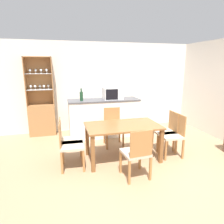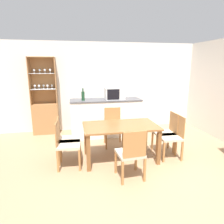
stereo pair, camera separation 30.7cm
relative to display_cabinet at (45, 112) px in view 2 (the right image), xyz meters
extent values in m
plane|color=#A37F5B|center=(1.94, -2.44, -0.62)|extent=(18.00, 18.00, 0.00)
cube|color=silver|center=(1.94, 0.19, 0.66)|extent=(6.80, 0.06, 2.55)
cube|color=white|center=(1.64, -0.52, -0.13)|extent=(1.86, 0.57, 0.98)
cube|color=#4C4C51|center=(1.64, -0.52, 0.38)|extent=(1.89, 0.60, 0.03)
cube|color=#A37042|center=(0.00, -0.01, -0.19)|extent=(0.70, 0.35, 0.85)
cube|color=#A37042|center=(0.00, 0.15, 0.87)|extent=(0.70, 0.02, 1.27)
cube|color=#A37042|center=(-0.34, -0.01, 0.87)|extent=(0.02, 0.35, 1.27)
cube|color=#A37042|center=(0.34, -0.01, 0.87)|extent=(0.02, 0.35, 1.27)
cube|color=#A37042|center=(0.00, -0.01, 1.49)|extent=(0.70, 0.35, 0.02)
cube|color=white|center=(0.00, -0.01, 0.65)|extent=(0.65, 0.30, 0.01)
cube|color=white|center=(0.00, -0.01, 1.07)|extent=(0.65, 0.30, 0.01)
cylinder|color=white|center=(-0.22, -0.03, 0.66)|extent=(0.04, 0.04, 0.01)
cylinder|color=white|center=(-0.22, -0.03, 0.69)|extent=(0.01, 0.01, 0.06)
sphere|color=white|center=(-0.22, -0.03, 0.74)|extent=(0.06, 0.06, 0.06)
cylinder|color=white|center=(-0.21, -0.01, 1.08)|extent=(0.04, 0.04, 0.01)
cylinder|color=white|center=(-0.21, -0.01, 1.11)|extent=(0.01, 0.01, 0.06)
sphere|color=white|center=(-0.21, -0.01, 1.16)|extent=(0.06, 0.06, 0.06)
cylinder|color=white|center=(-0.11, -0.04, 0.66)|extent=(0.04, 0.04, 0.01)
cylinder|color=white|center=(-0.11, -0.04, 0.69)|extent=(0.01, 0.01, 0.06)
sphere|color=white|center=(-0.11, -0.04, 0.74)|extent=(0.06, 0.06, 0.06)
cylinder|color=white|center=(-0.07, 0.00, 1.08)|extent=(0.04, 0.04, 0.01)
cylinder|color=white|center=(-0.07, 0.00, 1.11)|extent=(0.01, 0.01, 0.06)
sphere|color=white|center=(-0.07, 0.00, 1.16)|extent=(0.06, 0.06, 0.06)
cylinder|color=white|center=(0.00, 0.03, 0.66)|extent=(0.04, 0.04, 0.01)
cylinder|color=white|center=(0.00, 0.03, 0.69)|extent=(0.01, 0.01, 0.06)
sphere|color=white|center=(0.00, 0.03, 0.74)|extent=(0.06, 0.06, 0.06)
cylinder|color=white|center=(0.07, -0.02, 1.08)|extent=(0.04, 0.04, 0.01)
cylinder|color=white|center=(0.07, -0.02, 1.11)|extent=(0.01, 0.01, 0.06)
sphere|color=white|center=(0.07, -0.02, 1.16)|extent=(0.06, 0.06, 0.06)
cylinder|color=white|center=(0.11, -0.04, 0.66)|extent=(0.04, 0.04, 0.01)
cylinder|color=white|center=(0.11, -0.04, 0.69)|extent=(0.01, 0.01, 0.06)
sphere|color=white|center=(0.11, -0.04, 0.74)|extent=(0.06, 0.06, 0.06)
cylinder|color=white|center=(0.21, -0.03, 1.08)|extent=(0.04, 0.04, 0.01)
cylinder|color=white|center=(0.21, -0.03, 1.11)|extent=(0.01, 0.01, 0.06)
sphere|color=white|center=(0.21, -0.03, 1.16)|extent=(0.06, 0.06, 0.06)
cylinder|color=white|center=(0.22, 0.03, 0.66)|extent=(0.04, 0.04, 0.01)
cylinder|color=white|center=(0.22, 0.03, 0.69)|extent=(0.01, 0.01, 0.06)
sphere|color=white|center=(0.22, 0.03, 0.74)|extent=(0.06, 0.06, 0.06)
cube|color=brown|center=(1.70, -2.00, 0.10)|extent=(1.48, 0.86, 0.03)
cube|color=brown|center=(1.02, -2.37, -0.27)|extent=(0.07, 0.07, 0.70)
cube|color=brown|center=(2.38, -2.37, -0.27)|extent=(0.07, 0.07, 0.70)
cube|color=brown|center=(1.02, -1.63, -0.27)|extent=(0.07, 0.07, 0.70)
cube|color=brown|center=(2.38, -1.63, -0.27)|extent=(0.07, 0.07, 0.70)
cube|color=#C1B299|center=(2.72, -1.87, -0.17)|extent=(0.44, 0.44, 0.05)
cube|color=#A8703D|center=(2.92, -1.88, 0.07)|extent=(0.03, 0.39, 0.43)
cube|color=#A8703D|center=(2.52, -2.05, -0.40)|extent=(0.04, 0.04, 0.42)
cube|color=#A8703D|center=(2.53, -1.67, -0.40)|extent=(0.04, 0.04, 0.42)
cube|color=#A8703D|center=(2.90, -2.07, -0.40)|extent=(0.04, 0.04, 0.42)
cube|color=#A8703D|center=(2.92, -1.68, -0.40)|extent=(0.04, 0.04, 0.42)
cube|color=#C1B299|center=(1.70, -1.29, -0.17)|extent=(0.45, 0.45, 0.05)
cube|color=#A8703D|center=(1.71, -1.08, 0.07)|extent=(0.39, 0.05, 0.43)
cube|color=#A8703D|center=(1.88, -1.49, -0.40)|extent=(0.04, 0.04, 0.42)
cube|color=#A8703D|center=(1.49, -1.47, -0.40)|extent=(0.04, 0.04, 0.42)
cube|color=#A8703D|center=(1.90, -1.11, -0.40)|extent=(0.04, 0.04, 0.42)
cube|color=#A8703D|center=(1.52, -1.08, -0.40)|extent=(0.04, 0.04, 0.42)
cube|color=#C1B299|center=(0.68, -2.13, -0.17)|extent=(0.45, 0.45, 0.05)
cube|color=#A8703D|center=(0.47, -2.11, 0.07)|extent=(0.04, 0.39, 0.43)
cube|color=#A8703D|center=(0.88, -1.95, -0.40)|extent=(0.04, 0.04, 0.42)
cube|color=#A8703D|center=(0.85, -2.33, -0.40)|extent=(0.04, 0.04, 0.42)
cube|color=#A8703D|center=(0.50, -1.92, -0.40)|extent=(0.04, 0.04, 0.42)
cube|color=#A8703D|center=(0.47, -2.31, -0.40)|extent=(0.04, 0.04, 0.42)
cube|color=#C1B299|center=(0.68, -1.87, -0.17)|extent=(0.44, 0.44, 0.05)
cube|color=#A8703D|center=(0.47, -1.86, 0.07)|extent=(0.03, 0.39, 0.43)
cube|color=#A8703D|center=(0.87, -1.68, -0.40)|extent=(0.04, 0.04, 0.42)
cube|color=#A8703D|center=(0.86, -2.07, -0.40)|extent=(0.04, 0.04, 0.42)
cube|color=#A8703D|center=(0.49, -1.67, -0.40)|extent=(0.04, 0.04, 0.42)
cube|color=#A8703D|center=(0.48, -2.06, -0.40)|extent=(0.04, 0.04, 0.42)
cube|color=#C1B299|center=(1.70, -2.71, -0.17)|extent=(0.46, 0.46, 0.05)
cube|color=#A8703D|center=(1.71, -2.91, 0.07)|extent=(0.39, 0.05, 0.43)
cube|color=#A8703D|center=(1.49, -2.53, -0.40)|extent=(0.04, 0.04, 0.42)
cube|color=#A8703D|center=(1.87, -2.50, -0.40)|extent=(0.04, 0.04, 0.42)
cube|color=#A8703D|center=(1.52, -2.92, -0.40)|extent=(0.04, 0.04, 0.42)
cube|color=#A8703D|center=(1.90, -2.89, -0.40)|extent=(0.04, 0.04, 0.42)
cube|color=#C1B299|center=(2.72, -2.13, -0.17)|extent=(0.45, 0.45, 0.05)
cube|color=#A8703D|center=(2.92, -2.14, 0.07)|extent=(0.04, 0.39, 0.43)
cube|color=#A8703D|center=(2.52, -2.31, -0.40)|extent=(0.04, 0.04, 0.42)
cube|color=#A8703D|center=(2.54, -1.92, -0.40)|extent=(0.04, 0.04, 0.42)
cube|color=#A8703D|center=(2.90, -2.33, -0.40)|extent=(0.04, 0.04, 0.42)
cube|color=#A8703D|center=(2.92, -1.94, -0.40)|extent=(0.04, 0.04, 0.42)
cube|color=silver|center=(1.88, -0.53, 0.55)|extent=(0.50, 0.39, 0.31)
cube|color=black|center=(1.81, -0.73, 0.55)|extent=(0.32, 0.01, 0.27)
cylinder|color=#193D23|center=(1.04, -0.58, 0.51)|extent=(0.08, 0.08, 0.23)
cylinder|color=#193D23|center=(1.04, -0.58, 0.67)|extent=(0.03, 0.03, 0.09)
camera|label=1|loc=(0.51, -5.66, 1.29)|focal=32.00mm
camera|label=2|loc=(0.80, -5.72, 1.29)|focal=32.00mm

